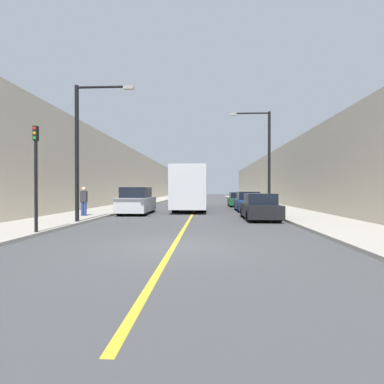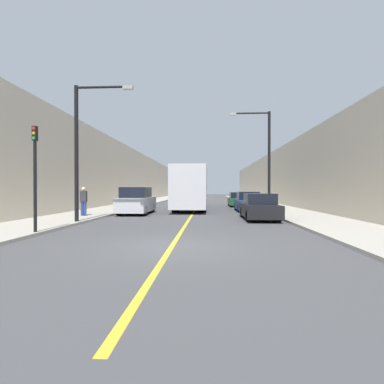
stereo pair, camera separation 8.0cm
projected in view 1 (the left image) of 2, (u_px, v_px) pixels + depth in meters
name	position (u px, v px, depth m)	size (l,w,h in m)	color
ground_plane	(173.00, 247.00, 9.03)	(200.00, 200.00, 0.00)	#474749
sidewalk_left	(146.00, 202.00, 39.35)	(3.72, 72.00, 0.13)	#B2AA9E
sidewalk_right	(254.00, 202.00, 38.63)	(3.72, 72.00, 0.13)	#B2AA9E
building_row_left	(117.00, 175.00, 39.52)	(4.00, 72.00, 7.16)	beige
building_row_right	(284.00, 178.00, 38.41)	(4.00, 72.00, 6.35)	beige
road_center_line	(199.00, 203.00, 38.99)	(0.16, 72.00, 0.01)	gold
bus	(192.00, 188.00, 26.19)	(2.60, 11.99, 3.49)	silver
parked_suv_left	(137.00, 202.00, 20.95)	(1.96, 4.51, 1.88)	silver
car_right_near	(260.00, 208.00, 17.13)	(1.81, 4.42, 1.50)	black
car_right_mid	(247.00, 202.00, 23.59)	(1.77, 4.41, 1.55)	navy
car_right_far	(237.00, 200.00, 30.41)	(1.77, 4.53, 1.44)	#145128
street_lamp_left	(83.00, 142.00, 14.95)	(2.98, 0.24, 6.80)	black
street_lamp_right	(265.00, 154.00, 21.65)	(2.98, 0.24, 7.23)	black
traffic_light	(36.00, 174.00, 11.21)	(0.16, 0.18, 3.98)	black
pedestrian	(84.00, 201.00, 18.18)	(0.39, 0.25, 1.75)	navy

